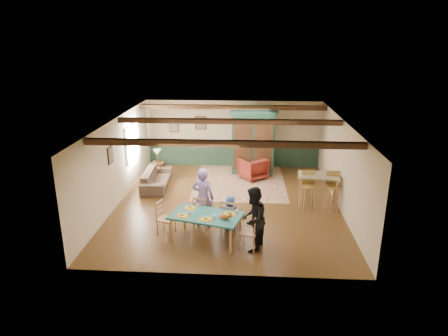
# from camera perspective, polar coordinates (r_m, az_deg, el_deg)

# --- Properties ---
(floor) EXTENTS (8.00, 8.00, 0.00)m
(floor) POSITION_cam_1_polar(r_m,az_deg,el_deg) (12.84, 0.51, -5.16)
(floor) COLOR #492D14
(floor) RESTS_ON ground
(wall_back) EXTENTS (7.00, 0.02, 2.70)m
(wall_back) POSITION_cam_1_polar(r_m,az_deg,el_deg) (16.22, 1.30, 4.87)
(wall_back) COLOR beige
(wall_back) RESTS_ON floor
(wall_left) EXTENTS (0.02, 8.00, 2.70)m
(wall_left) POSITION_cam_1_polar(r_m,az_deg,el_deg) (13.03, -15.04, 0.86)
(wall_left) COLOR beige
(wall_left) RESTS_ON floor
(wall_right) EXTENTS (0.02, 8.00, 2.70)m
(wall_right) POSITION_cam_1_polar(r_m,az_deg,el_deg) (12.68, 16.52, 0.26)
(wall_right) COLOR beige
(wall_right) RESTS_ON floor
(ceiling) EXTENTS (7.00, 8.00, 0.02)m
(ceiling) POSITION_cam_1_polar(r_m,az_deg,el_deg) (12.03, 0.54, 6.73)
(ceiling) COLOR beige
(ceiling) RESTS_ON wall_back
(wainscot_back) EXTENTS (6.95, 0.03, 0.90)m
(wainscot_back) POSITION_cam_1_polar(r_m,az_deg,el_deg) (16.44, 1.27, 1.80)
(wainscot_back) COLOR #1C3427
(wainscot_back) RESTS_ON floor
(ceiling_beam_front) EXTENTS (6.95, 0.16, 0.16)m
(ceiling_beam_front) POSITION_cam_1_polar(r_m,az_deg,el_deg) (9.81, -0.19, 3.53)
(ceiling_beam_front) COLOR black
(ceiling_beam_front) RESTS_ON ceiling
(ceiling_beam_mid) EXTENTS (6.95, 0.16, 0.16)m
(ceiling_beam_mid) POSITION_cam_1_polar(r_m,az_deg,el_deg) (12.44, 0.64, 6.69)
(ceiling_beam_mid) COLOR black
(ceiling_beam_mid) RESTS_ON ceiling
(ceiling_beam_back) EXTENTS (6.95, 0.16, 0.16)m
(ceiling_beam_back) POSITION_cam_1_polar(r_m,az_deg,el_deg) (14.99, 1.17, 8.68)
(ceiling_beam_back) COLOR black
(ceiling_beam_back) RESTS_ON ceiling
(window_left) EXTENTS (0.06, 1.60, 1.30)m
(window_left) POSITION_cam_1_polar(r_m,az_deg,el_deg) (14.52, -12.93, 3.62)
(window_left) COLOR white
(window_left) RESTS_ON wall_left
(picture_left_wall) EXTENTS (0.04, 0.42, 0.52)m
(picture_left_wall) POSITION_cam_1_polar(r_m,az_deg,el_deg) (12.36, -15.91, 1.80)
(picture_left_wall) COLOR gray
(picture_left_wall) RESTS_ON wall_left
(picture_back_a) EXTENTS (0.45, 0.04, 0.55)m
(picture_back_a) POSITION_cam_1_polar(r_m,az_deg,el_deg) (16.20, -3.32, 6.46)
(picture_back_a) COLOR gray
(picture_back_a) RESTS_ON wall_back
(picture_back_b) EXTENTS (0.38, 0.04, 0.48)m
(picture_back_b) POSITION_cam_1_polar(r_m,az_deg,el_deg) (16.40, -7.15, 5.96)
(picture_back_b) COLOR gray
(picture_back_b) RESTS_ON wall_back
(dining_table) EXTENTS (2.00, 1.45, 0.75)m
(dining_table) POSITION_cam_1_polar(r_m,az_deg,el_deg) (10.49, -2.57, -8.57)
(dining_table) COLOR #1E605F
(dining_table) RESTS_ON floor
(dining_chair_far_left) EXTENTS (0.52, 0.54, 0.95)m
(dining_chair_far_left) POSITION_cam_1_polar(r_m,az_deg,el_deg) (11.18, -3.13, -6.23)
(dining_chair_far_left) COLOR tan
(dining_chair_far_left) RESTS_ON floor
(dining_chair_far_right) EXTENTS (0.52, 0.54, 0.95)m
(dining_chair_far_right) POSITION_cam_1_polar(r_m,az_deg,el_deg) (10.93, 0.79, -6.81)
(dining_chair_far_right) COLOR tan
(dining_chair_far_right) RESTS_ON floor
(dining_chair_end_left) EXTENTS (0.54, 0.52, 0.95)m
(dining_chair_end_left) POSITION_cam_1_polar(r_m,az_deg,el_deg) (10.88, -8.27, -7.13)
(dining_chair_end_left) COLOR tan
(dining_chair_end_left) RESTS_ON floor
(dining_chair_end_right) EXTENTS (0.54, 0.52, 0.95)m
(dining_chair_end_right) POSITION_cam_1_polar(r_m,az_deg,el_deg) (10.11, 3.58, -9.02)
(dining_chair_end_right) COLOR tan
(dining_chair_end_right) RESTS_ON floor
(person_man) EXTENTS (0.72, 0.57, 1.73)m
(person_man) POSITION_cam_1_polar(r_m,az_deg,el_deg) (11.09, -3.01, -4.24)
(person_man) COLOR #8161A6
(person_man) RESTS_ON floor
(person_woman) EXTENTS (0.82, 0.94, 1.65)m
(person_woman) POSITION_cam_1_polar(r_m,az_deg,el_deg) (9.93, 4.18, -7.31)
(person_woman) COLOR black
(person_woman) RESTS_ON floor
(person_child) EXTENTS (0.56, 0.44, 1.01)m
(person_child) POSITION_cam_1_polar(r_m,az_deg,el_deg) (10.98, 0.93, -6.51)
(person_child) COLOR #2944A6
(person_child) RESTS_ON floor
(cat) EXTENTS (0.38, 0.23, 0.18)m
(cat) POSITION_cam_1_polar(r_m,az_deg,el_deg) (10.02, 0.13, -6.92)
(cat) COLOR #C06622
(cat) RESTS_ON dining_table
(place_setting_near_left) EXTENTS (0.47, 0.40, 0.11)m
(place_setting_near_left) POSITION_cam_1_polar(r_m,az_deg,el_deg) (10.29, -5.99, -6.54)
(place_setting_near_left) COLOR yellow
(place_setting_near_left) RESTS_ON dining_table
(place_setting_near_center) EXTENTS (0.47, 0.40, 0.11)m
(place_setting_near_center) POSITION_cam_1_polar(r_m,az_deg,el_deg) (10.05, -2.60, -7.08)
(place_setting_near_center) COLOR yellow
(place_setting_near_center) RESTS_ON dining_table
(place_setting_far_left) EXTENTS (0.47, 0.40, 0.11)m
(place_setting_far_left) POSITION_cam_1_polar(r_m,az_deg,el_deg) (10.71, -4.86, -5.49)
(place_setting_far_left) COLOR yellow
(place_setting_far_left) RESTS_ON dining_table
(place_setting_far_right) EXTENTS (0.47, 0.40, 0.11)m
(place_setting_far_right) POSITION_cam_1_polar(r_m,az_deg,el_deg) (10.34, 0.77, -6.31)
(place_setting_far_right) COLOR yellow
(place_setting_far_right) RESTS_ON dining_table
(area_rug) EXTENTS (3.32, 3.93, 0.01)m
(area_rug) POSITION_cam_1_polar(r_m,az_deg,el_deg) (14.72, 2.25, -2.02)
(area_rug) COLOR beige
(area_rug) RESTS_ON floor
(armoire) EXTENTS (1.82, 0.89, 2.48)m
(armoire) POSITION_cam_1_polar(r_m,az_deg,el_deg) (15.36, 4.25, 3.64)
(armoire) COLOR #16392B
(armoire) RESTS_ON floor
(armchair) EXTENTS (1.22, 1.23, 0.81)m
(armchair) POSITION_cam_1_polar(r_m,az_deg,el_deg) (15.00, 4.17, -0.05)
(armchair) COLOR #511210
(armchair) RESTS_ON floor
(sofa) EXTENTS (0.91, 2.13, 0.61)m
(sofa) POSITION_cam_1_polar(r_m,az_deg,el_deg) (14.37, -9.62, -1.53)
(sofa) COLOR #403228
(sofa) RESTS_ON floor
(end_table) EXTENTS (0.50, 0.50, 0.55)m
(end_table) POSITION_cam_1_polar(r_m,az_deg,el_deg) (15.47, -9.39, -0.18)
(end_table) COLOR black
(end_table) RESTS_ON floor
(table_lamp) EXTENTS (0.30, 0.30, 0.51)m
(table_lamp) POSITION_cam_1_polar(r_m,az_deg,el_deg) (15.31, -9.49, 1.71)
(table_lamp) COLOR beige
(table_lamp) RESTS_ON end_table
(counter_table) EXTENTS (1.32, 0.87, 1.04)m
(counter_table) POSITION_cam_1_polar(r_m,az_deg,el_deg) (12.86, 13.20, -3.13)
(counter_table) COLOR #C0B695
(counter_table) RESTS_ON floor
(bar_stool_left) EXTENTS (0.47, 0.51, 1.19)m
(bar_stool_left) POSITION_cam_1_polar(r_m,az_deg,el_deg) (12.59, 11.98, -3.15)
(bar_stool_left) COLOR #B79247
(bar_stool_left) RESTS_ON floor
(bar_stool_right) EXTENTS (0.44, 0.48, 1.20)m
(bar_stool_right) POSITION_cam_1_polar(r_m,az_deg,el_deg) (12.67, 15.25, -3.25)
(bar_stool_right) COLOR #B79247
(bar_stool_right) RESTS_ON floor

